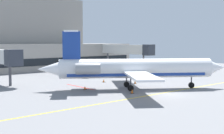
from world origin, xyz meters
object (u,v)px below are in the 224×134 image
Objects in this scene: pushback_tractor at (119,68)px; regional_jet at (133,69)px; belt_loader at (173,70)px; baggage_tug at (84,73)px.

regional_jet is at bearing -126.76° from pushback_tractor.
regional_jet reaches higher than belt_loader.
regional_jet is 24.74m from pushback_tractor.
pushback_tractor is at bearing 53.24° from regional_jet.
regional_jet is 7.12× the size of baggage_tug.
regional_jet is at bearing -156.16° from belt_loader.
belt_loader is (22.53, 9.96, -2.27)m from regional_jet.
baggage_tug reaches higher than belt_loader.
baggage_tug is 1.00× the size of pushback_tractor.
pushback_tractor is 12.50m from belt_loader.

